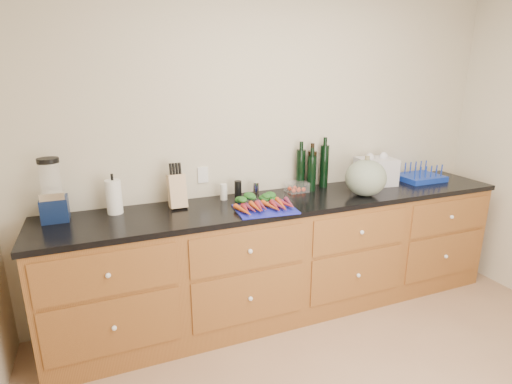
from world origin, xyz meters
name	(u,v)px	position (x,y,z in m)	size (l,w,h in m)	color
wall_back	(273,146)	(0.00, 1.62, 1.30)	(4.10, 0.05, 2.60)	beige
cabinets	(289,258)	(0.00, 1.30, 0.45)	(3.60, 0.64, 0.90)	brown
countertop	(290,202)	(0.00, 1.30, 0.92)	(3.64, 0.62, 0.04)	black
cutting_board	(265,209)	(-0.27, 1.14, 0.95)	(0.42, 0.31, 0.01)	#171DA4
carrots	(263,204)	(-0.27, 1.18, 0.97)	(0.39, 0.29, 0.06)	#D25018
squash	(366,178)	(0.60, 1.17, 1.08)	(0.32, 0.32, 0.29)	slate
blender_appliance	(53,194)	(-1.63, 1.46, 1.12)	(0.16, 0.16, 0.41)	#0D1B41
paper_towel	(114,197)	(-1.26, 1.46, 1.06)	(0.10, 0.10, 0.24)	white
knife_block	(177,191)	(-0.83, 1.44, 1.06)	(0.12, 0.12, 0.24)	tan
grinder_salt	(224,192)	(-0.47, 1.48, 1.00)	(0.05, 0.05, 0.12)	silver
grinder_pepper	(238,189)	(-0.36, 1.48, 1.01)	(0.05, 0.05, 0.14)	black
canister_chrome	(256,189)	(-0.21, 1.48, 0.99)	(0.05, 0.05, 0.11)	silver
tomato_box	(297,187)	(0.15, 1.47, 0.98)	(0.17, 0.14, 0.08)	white
bottles	(312,169)	(0.31, 1.51, 1.10)	(0.30, 0.15, 0.36)	black
grocery_bag	(376,171)	(0.89, 1.42, 1.05)	(0.31, 0.25, 0.23)	silver
dish_rack	(420,176)	(1.35, 1.38, 0.98)	(0.38, 0.30, 0.15)	#122FA1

